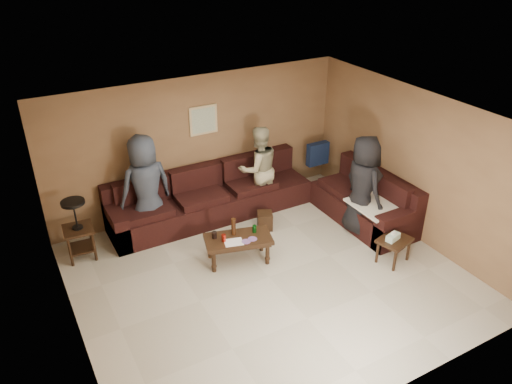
# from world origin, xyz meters

# --- Properties ---
(room) EXTENTS (5.60, 5.50, 2.50)m
(room) POSITION_xyz_m (0.00, 0.00, 1.66)
(room) COLOR beige
(room) RESTS_ON ground
(sectional_sofa) EXTENTS (4.65, 2.90, 0.97)m
(sectional_sofa) POSITION_xyz_m (0.81, 1.52, 0.33)
(sectional_sofa) COLOR black
(sectional_sofa) RESTS_ON ground
(coffee_table) EXTENTS (1.14, 0.77, 0.71)m
(coffee_table) POSITION_xyz_m (-0.21, 0.60, 0.37)
(coffee_table) COLOR #301D10
(coffee_table) RESTS_ON ground
(end_table_left) EXTENTS (0.48, 0.48, 1.02)m
(end_table_left) POSITION_xyz_m (-2.35, 1.90, 0.54)
(end_table_left) COLOR #301D10
(end_table_left) RESTS_ON ground
(side_table_right) EXTENTS (0.59, 0.53, 0.56)m
(side_table_right) POSITION_xyz_m (1.91, -0.59, 0.36)
(side_table_right) COLOR #301D10
(side_table_right) RESTS_ON ground
(waste_bin) EXTENTS (0.34, 0.34, 0.31)m
(waste_bin) POSITION_xyz_m (0.64, 1.22, 0.15)
(waste_bin) COLOR #301D10
(waste_bin) RESTS_ON ground
(wall_art) EXTENTS (0.52, 0.04, 0.52)m
(wall_art) POSITION_xyz_m (0.10, 2.48, 1.70)
(wall_art) COLOR tan
(wall_art) RESTS_ON ground
(person_left) EXTENTS (0.94, 0.67, 1.81)m
(person_left) POSITION_xyz_m (-1.17, 2.03, 0.91)
(person_left) COLOR #333A47
(person_left) RESTS_ON ground
(person_middle) EXTENTS (0.82, 0.65, 1.61)m
(person_middle) POSITION_xyz_m (0.90, 1.92, 0.81)
(person_middle) COLOR tan
(person_middle) RESTS_ON ground
(person_right) EXTENTS (0.61, 0.89, 1.75)m
(person_right) POSITION_xyz_m (2.04, 0.39, 0.87)
(person_right) COLOR black
(person_right) RESTS_ON ground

